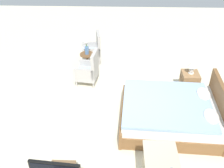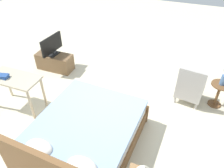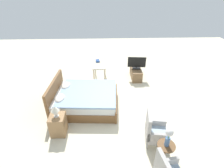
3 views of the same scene
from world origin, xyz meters
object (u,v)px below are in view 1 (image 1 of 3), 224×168
at_px(table_lamp, 192,65).
at_px(bed, 172,113).
at_px(armchair_by_window_left, 93,51).
at_px(armchair_by_window_right, 89,70).
at_px(nightstand, 189,84).
at_px(flower_vase, 86,44).
at_px(side_table, 87,61).

bearing_deg(table_lamp, bed, -27.28).
xyz_separation_m(armchair_by_window_left, armchair_by_window_right, (1.16, 0.00, 0.00)).
distance_m(bed, nightstand, 1.30).
bearing_deg(flower_vase, table_lamp, 69.18).
distance_m(flower_vase, table_lamp, 2.80).
bearing_deg(armchair_by_window_right, bed, 50.67).
distance_m(nightstand, table_lamp, 0.51).
relative_size(armchair_by_window_right, side_table, 1.65).
bearing_deg(table_lamp, armchair_by_window_left, -122.06).
bearing_deg(bed, armchair_by_window_left, -144.93).
xyz_separation_m(armchair_by_window_left, nightstand, (1.58, 2.52, -0.08)).
height_order(armchair_by_window_right, flower_vase, flower_vase).
height_order(armchair_by_window_left, armchair_by_window_right, same).
bearing_deg(nightstand, armchair_by_window_right, -99.36).
height_order(flower_vase, table_lamp, flower_vase).
xyz_separation_m(armchair_by_window_left, flower_vase, (0.58, -0.10, 0.47)).
relative_size(flower_vase, nightstand, 0.80).
bearing_deg(bed, armchair_by_window_right, -129.33).
relative_size(armchair_by_window_left, flower_vase, 1.93).
bearing_deg(table_lamp, armchair_by_window_right, -99.36).
xyz_separation_m(armchair_by_window_left, side_table, (0.58, -0.10, -0.02)).
bearing_deg(armchair_by_window_right, flower_vase, -170.11).
xyz_separation_m(bed, table_lamp, (-1.16, 0.60, 0.51)).
relative_size(side_table, table_lamp, 1.69).
bearing_deg(bed, flower_vase, -136.82).
relative_size(bed, armchair_by_window_right, 2.31).
relative_size(armchair_by_window_right, flower_vase, 1.93).
distance_m(bed, side_table, 2.96).
height_order(bed, table_lamp, bed).
distance_m(bed, table_lamp, 1.40).
bearing_deg(side_table, bed, 43.18).
xyz_separation_m(side_table, nightstand, (1.00, 2.62, -0.05)).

